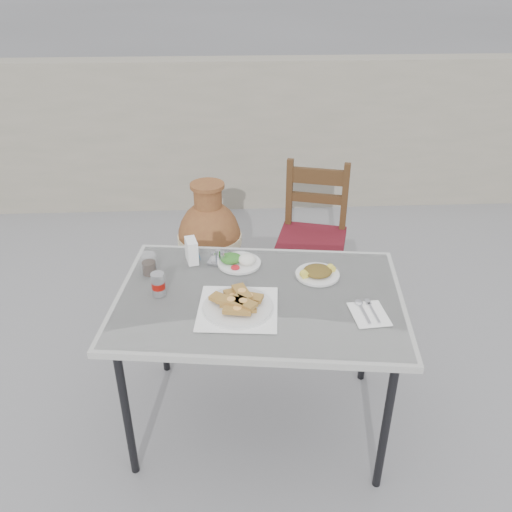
{
  "coord_description": "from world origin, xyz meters",
  "views": [
    {
      "loc": [
        -0.16,
        -1.81,
        1.96
      ],
      "look_at": [
        -0.07,
        0.07,
        0.87
      ],
      "focal_mm": 38.0,
      "sensor_mm": 36.0,
      "label": 1
    }
  ],
  "objects_px": {
    "salad_rice_plate": "(239,261)",
    "soda_can": "(158,284)",
    "cafe_table": "(259,305)",
    "pide_plate": "(238,303)",
    "condiment_caddy": "(218,259)",
    "terracotta_urn": "(210,239)",
    "cola_glass": "(149,265)",
    "salad_chopped_plate": "(318,272)",
    "chair": "(312,236)",
    "napkin_holder": "(192,251)"
  },
  "relations": [
    {
      "from": "cola_glass",
      "to": "terracotta_urn",
      "type": "bearing_deg",
      "value": 77.88
    },
    {
      "from": "cafe_table",
      "to": "salad_rice_plate",
      "type": "bearing_deg",
      "value": 107.72
    },
    {
      "from": "pide_plate",
      "to": "salad_chopped_plate",
      "type": "distance_m",
      "value": 0.42
    },
    {
      "from": "salad_chopped_plate",
      "to": "soda_can",
      "type": "bearing_deg",
      "value": -170.39
    },
    {
      "from": "condiment_caddy",
      "to": "chair",
      "type": "bearing_deg",
      "value": 53.17
    },
    {
      "from": "terracotta_urn",
      "to": "condiment_caddy",
      "type": "bearing_deg",
      "value": -85.29
    },
    {
      "from": "salad_rice_plate",
      "to": "napkin_holder",
      "type": "distance_m",
      "value": 0.21
    },
    {
      "from": "soda_can",
      "to": "terracotta_urn",
      "type": "bearing_deg",
      "value": 82.28
    },
    {
      "from": "salad_chopped_plate",
      "to": "soda_can",
      "type": "relative_size",
      "value": 1.91
    },
    {
      "from": "cafe_table",
      "to": "pide_plate",
      "type": "xyz_separation_m",
      "value": [
        -0.09,
        -0.09,
        0.08
      ]
    },
    {
      "from": "pide_plate",
      "to": "salad_rice_plate",
      "type": "bearing_deg",
      "value": 88.24
    },
    {
      "from": "soda_can",
      "to": "napkin_holder",
      "type": "bearing_deg",
      "value": 65.19
    },
    {
      "from": "salad_rice_plate",
      "to": "terracotta_urn",
      "type": "xyz_separation_m",
      "value": [
        -0.17,
        0.96,
        -0.4
      ]
    },
    {
      "from": "cola_glass",
      "to": "chair",
      "type": "bearing_deg",
      "value": 43.66
    },
    {
      "from": "soda_can",
      "to": "condiment_caddy",
      "type": "height_order",
      "value": "soda_can"
    },
    {
      "from": "salad_chopped_plate",
      "to": "condiment_caddy",
      "type": "height_order",
      "value": "condiment_caddy"
    },
    {
      "from": "cafe_table",
      "to": "terracotta_urn",
      "type": "xyz_separation_m",
      "value": [
        -0.25,
        1.21,
        -0.33
      ]
    },
    {
      "from": "pide_plate",
      "to": "soda_can",
      "type": "distance_m",
      "value": 0.34
    },
    {
      "from": "terracotta_urn",
      "to": "soda_can",
      "type": "bearing_deg",
      "value": -97.72
    },
    {
      "from": "soda_can",
      "to": "terracotta_urn",
      "type": "xyz_separation_m",
      "value": [
        0.16,
        1.19,
        -0.43
      ]
    },
    {
      "from": "pide_plate",
      "to": "chair",
      "type": "distance_m",
      "value": 1.21
    },
    {
      "from": "chair",
      "to": "soda_can",
      "type": "bearing_deg",
      "value": -113.93
    },
    {
      "from": "salad_rice_plate",
      "to": "soda_can",
      "type": "height_order",
      "value": "soda_can"
    },
    {
      "from": "salad_chopped_plate",
      "to": "chair",
      "type": "xyz_separation_m",
      "value": [
        0.11,
        0.85,
        -0.28
      ]
    },
    {
      "from": "salad_chopped_plate",
      "to": "cafe_table",
      "type": "bearing_deg",
      "value": -152.27
    },
    {
      "from": "pide_plate",
      "to": "soda_can",
      "type": "relative_size",
      "value": 3.37
    },
    {
      "from": "pide_plate",
      "to": "salad_chopped_plate",
      "type": "bearing_deg",
      "value": 33.39
    },
    {
      "from": "terracotta_urn",
      "to": "cola_glass",
      "type": "bearing_deg",
      "value": -102.12
    },
    {
      "from": "salad_rice_plate",
      "to": "cola_glass",
      "type": "distance_m",
      "value": 0.39
    },
    {
      "from": "cafe_table",
      "to": "chair",
      "type": "height_order",
      "value": "chair"
    },
    {
      "from": "salad_rice_plate",
      "to": "chair",
      "type": "bearing_deg",
      "value": 58.63
    },
    {
      "from": "salad_chopped_plate",
      "to": "soda_can",
      "type": "distance_m",
      "value": 0.68
    },
    {
      "from": "cola_glass",
      "to": "cafe_table",
      "type": "bearing_deg",
      "value": -21.9
    },
    {
      "from": "cafe_table",
      "to": "salad_rice_plate",
      "type": "xyz_separation_m",
      "value": [
        -0.08,
        0.25,
        0.07
      ]
    },
    {
      "from": "pide_plate",
      "to": "condiment_caddy",
      "type": "distance_m",
      "value": 0.37
    },
    {
      "from": "pide_plate",
      "to": "chair",
      "type": "xyz_separation_m",
      "value": [
        0.46,
        1.08,
        -0.29
      ]
    },
    {
      "from": "cafe_table",
      "to": "terracotta_urn",
      "type": "height_order",
      "value": "cafe_table"
    },
    {
      "from": "terracotta_urn",
      "to": "salad_chopped_plate",
      "type": "bearing_deg",
      "value": -64.71
    },
    {
      "from": "pide_plate",
      "to": "cola_glass",
      "type": "distance_m",
      "value": 0.47
    },
    {
      "from": "salad_chopped_plate",
      "to": "chair",
      "type": "relative_size",
      "value": 0.22
    },
    {
      "from": "napkin_holder",
      "to": "chair",
      "type": "distance_m",
      "value": 1.01
    },
    {
      "from": "condiment_caddy",
      "to": "salad_rice_plate",
      "type": "bearing_deg",
      "value": -9.53
    },
    {
      "from": "salad_rice_plate",
      "to": "salad_chopped_plate",
      "type": "height_order",
      "value": "salad_rice_plate"
    },
    {
      "from": "salad_rice_plate",
      "to": "soda_can",
      "type": "distance_m",
      "value": 0.4
    },
    {
      "from": "terracotta_urn",
      "to": "pide_plate",
      "type": "bearing_deg",
      "value": -83.07
    },
    {
      "from": "salad_rice_plate",
      "to": "terracotta_urn",
      "type": "distance_m",
      "value": 1.05
    },
    {
      "from": "napkin_holder",
      "to": "terracotta_urn",
      "type": "height_order",
      "value": "napkin_holder"
    },
    {
      "from": "cafe_table",
      "to": "cola_glass",
      "type": "xyz_separation_m",
      "value": [
        -0.47,
        0.19,
        0.09
      ]
    },
    {
      "from": "chair",
      "to": "terracotta_urn",
      "type": "relative_size",
      "value": 1.23
    },
    {
      "from": "salad_chopped_plate",
      "to": "chair",
      "type": "bearing_deg",
      "value": 82.54
    }
  ]
}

